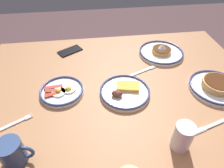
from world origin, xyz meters
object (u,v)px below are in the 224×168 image
at_px(plate_center_pancakes, 125,92).
at_px(plate_near_main, 62,91).
at_px(plate_far_side, 216,86).
at_px(drinking_glass, 182,138).
at_px(coffee_mug, 13,152).
at_px(fork_far, 142,71).
at_px(fork_near, 11,125).
at_px(cell_phone, 70,51).
at_px(plate_far_companion, 161,52).
at_px(butter_knife, 208,127).

bearing_deg(plate_center_pancakes, plate_near_main, -8.51).
xyz_separation_m(plate_center_pancakes, plate_far_side, (-0.45, 0.03, 0.01)).
relative_size(plate_far_side, drinking_glass, 2.21).
distance_m(plate_center_pancakes, coffee_mug, 0.52).
height_order(plate_far_side, fork_far, plate_far_side).
bearing_deg(plate_near_main, fork_far, -165.38).
height_order(plate_far_side, fork_near, plate_far_side).
relative_size(drinking_glass, cell_phone, 0.81).
bearing_deg(fork_near, drinking_glass, 164.58).
distance_m(plate_far_companion, drinking_glass, 0.63).
bearing_deg(plate_far_side, plate_center_pancakes, -3.50).
height_order(plate_far_side, drinking_glass, drinking_glass).
xyz_separation_m(coffee_mug, drinking_glass, (-0.59, 0.02, 0.00)).
bearing_deg(plate_near_main, drinking_glass, 142.48).
xyz_separation_m(plate_near_main, plate_far_companion, (-0.58, -0.27, 0.00)).
height_order(plate_far_companion, fork_near, plate_far_companion).
bearing_deg(coffee_mug, plate_far_companion, -140.55).
height_order(coffee_mug, fork_near, coffee_mug).
height_order(drinking_glass, fork_far, drinking_glass).
bearing_deg(plate_near_main, plate_far_companion, -155.40).
distance_m(plate_far_companion, plate_far_side, 0.38).
bearing_deg(coffee_mug, plate_near_main, -112.96).
xyz_separation_m(drinking_glass, fork_near, (0.65, -0.18, -0.05)).
distance_m(plate_far_companion, coffee_mug, 0.93).
height_order(plate_near_main, plate_far_companion, plate_far_companion).
relative_size(drinking_glass, butter_knife, 0.57).
distance_m(plate_near_main, coffee_mug, 0.36).
bearing_deg(plate_near_main, plate_center_pancakes, 171.49).
bearing_deg(cell_phone, drinking_glass, 88.48).
bearing_deg(butter_knife, plate_near_main, -25.33).
xyz_separation_m(cell_phone, butter_knife, (-0.57, 0.66, -0.00)).
xyz_separation_m(plate_far_companion, plate_far_side, (-0.17, 0.34, 0.00)).
xyz_separation_m(plate_center_pancakes, fork_far, (-0.13, -0.16, -0.01)).
relative_size(plate_far_side, coffee_mug, 2.16).
xyz_separation_m(plate_center_pancakes, butter_knife, (-0.30, 0.24, -0.01)).
xyz_separation_m(plate_near_main, plate_far_side, (-0.75, 0.07, 0.01)).
bearing_deg(drinking_glass, plate_far_side, -137.23).
relative_size(plate_near_main, plate_far_side, 0.81).
bearing_deg(drinking_glass, butter_knife, -156.89).
xyz_separation_m(coffee_mug, butter_knife, (-0.74, -0.04, -0.05)).
relative_size(plate_center_pancakes, fork_far, 1.40).
relative_size(plate_far_side, fork_far, 1.48).
bearing_deg(fork_far, plate_far_companion, -135.40).
xyz_separation_m(plate_far_side, coffee_mug, (0.89, 0.25, 0.03)).
height_order(plate_far_side, coffee_mug, coffee_mug).
relative_size(drinking_glass, fork_near, 0.69).
relative_size(plate_far_companion, butter_knife, 1.31).
bearing_deg(plate_far_companion, fork_far, 44.60).
bearing_deg(plate_center_pancakes, coffee_mug, 32.79).
xyz_separation_m(plate_center_pancakes, plate_far_companion, (-0.28, -0.31, 0.00)).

